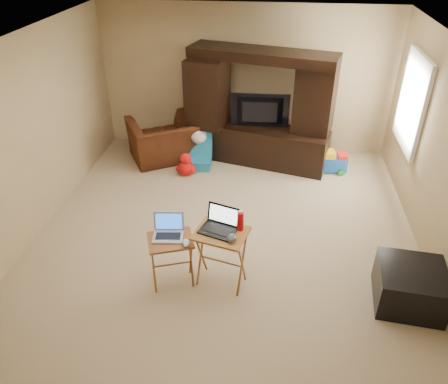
# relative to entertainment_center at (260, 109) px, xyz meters

# --- Properties ---
(floor) EXTENTS (5.50, 5.50, 0.00)m
(floor) POSITION_rel_entertainment_center_xyz_m (-0.30, -2.18, -0.95)
(floor) COLOR #CEB28F
(floor) RESTS_ON ground
(ceiling) EXTENTS (5.50, 5.50, 0.00)m
(ceiling) POSITION_rel_entertainment_center_xyz_m (-0.30, -2.18, 1.55)
(ceiling) COLOR silver
(ceiling) RESTS_ON ground
(wall_back) EXTENTS (5.00, 0.00, 5.00)m
(wall_back) POSITION_rel_entertainment_center_xyz_m (-0.30, 0.57, 0.30)
(wall_back) COLOR tan
(wall_back) RESTS_ON ground
(wall_front) EXTENTS (5.00, 0.00, 5.00)m
(wall_front) POSITION_rel_entertainment_center_xyz_m (-0.30, -4.93, 0.30)
(wall_front) COLOR tan
(wall_front) RESTS_ON ground
(wall_left) EXTENTS (0.00, 5.50, 5.50)m
(wall_left) POSITION_rel_entertainment_center_xyz_m (-2.80, -2.18, 0.30)
(wall_left) COLOR tan
(wall_left) RESTS_ON ground
(wall_right) EXTENTS (0.00, 5.50, 5.50)m
(wall_right) POSITION_rel_entertainment_center_xyz_m (2.20, -2.18, 0.30)
(wall_right) COLOR tan
(wall_right) RESTS_ON ground
(window_pane) EXTENTS (0.00, 1.20, 1.20)m
(window_pane) POSITION_rel_entertainment_center_xyz_m (2.18, -0.63, 0.45)
(window_pane) COLOR white
(window_pane) RESTS_ON ground
(window_frame) EXTENTS (0.06, 1.14, 1.34)m
(window_frame) POSITION_rel_entertainment_center_xyz_m (2.16, -0.63, 0.45)
(window_frame) COLOR white
(window_frame) RESTS_ON ground
(entertainment_center) EXTENTS (2.41, 1.14, 1.91)m
(entertainment_center) POSITION_rel_entertainment_center_xyz_m (0.00, 0.00, 0.00)
(entertainment_center) COLOR black
(entertainment_center) RESTS_ON floor
(television) EXTENTS (0.97, 0.16, 0.56)m
(television) POSITION_rel_entertainment_center_xyz_m (0.00, -0.04, -0.04)
(television) COLOR black
(television) RESTS_ON entertainment_center
(recliner) EXTENTS (1.43, 1.38, 0.71)m
(recliner) POSITION_rel_entertainment_center_xyz_m (-1.64, -0.13, -0.60)
(recliner) COLOR #4B2510
(recliner) RESTS_ON floor
(child_rocker) EXTENTS (0.47, 0.52, 0.58)m
(child_rocker) POSITION_rel_entertainment_center_xyz_m (-1.00, -0.34, -0.67)
(child_rocker) COLOR teal
(child_rocker) RESTS_ON floor
(plush_toy) EXTENTS (0.35, 0.29, 0.39)m
(plush_toy) POSITION_rel_entertainment_center_xyz_m (-1.14, -0.64, -0.76)
(plush_toy) COLOR red
(plush_toy) RESTS_ON floor
(push_toy) EXTENTS (0.53, 0.40, 0.37)m
(push_toy) POSITION_rel_entertainment_center_xyz_m (1.24, -0.21, -0.77)
(push_toy) COLOR blue
(push_toy) RESTS_ON floor
(ottoman) EXTENTS (0.76, 0.76, 0.45)m
(ottoman) POSITION_rel_entertainment_center_xyz_m (1.82, -3.12, -0.73)
(ottoman) COLOR black
(ottoman) RESTS_ON floor
(tray_table_left) EXTENTS (0.59, 0.53, 0.63)m
(tray_table_left) POSITION_rel_entertainment_center_xyz_m (-0.79, -3.15, -0.64)
(tray_table_left) COLOR brown
(tray_table_left) RESTS_ON floor
(tray_table_right) EXTENTS (0.65, 0.57, 0.72)m
(tray_table_right) POSITION_rel_entertainment_center_xyz_m (-0.24, -3.08, -0.59)
(tray_table_right) COLOR #9F5F26
(tray_table_right) RESTS_ON floor
(laptop_left) EXTENTS (0.36, 0.31, 0.24)m
(laptop_left) POSITION_rel_entertainment_center_xyz_m (-0.82, -3.12, -0.20)
(laptop_left) COLOR #A8A7AC
(laptop_left) RESTS_ON tray_table_left
(laptop_right) EXTENTS (0.45, 0.41, 0.24)m
(laptop_right) POSITION_rel_entertainment_center_xyz_m (-0.28, -3.06, -0.11)
(laptop_right) COLOR black
(laptop_right) RESTS_ON tray_table_right
(mouse_left) EXTENTS (0.12, 0.15, 0.05)m
(mouse_left) POSITION_rel_entertainment_center_xyz_m (-0.60, -3.22, -0.30)
(mouse_left) COLOR silver
(mouse_left) RESTS_ON tray_table_left
(mouse_right) EXTENTS (0.11, 0.15, 0.06)m
(mouse_right) POSITION_rel_entertainment_center_xyz_m (-0.11, -3.20, -0.20)
(mouse_right) COLOR #38393D
(mouse_right) RESTS_ON tray_table_right
(water_bottle) EXTENTS (0.07, 0.07, 0.22)m
(water_bottle) POSITION_rel_entertainment_center_xyz_m (-0.04, -3.00, -0.12)
(water_bottle) COLOR red
(water_bottle) RESTS_ON tray_table_right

